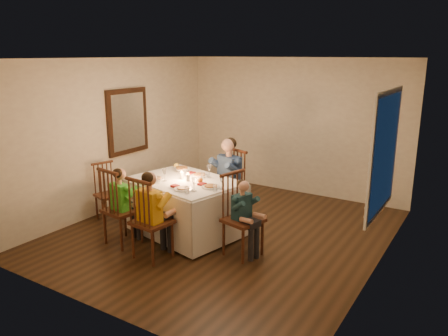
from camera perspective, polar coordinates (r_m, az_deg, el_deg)
The scene contains 26 objects.
ground at distance 6.79m, azimuth 0.10°, elevation -8.38°, with size 5.00×5.00×0.00m, color black.
wall_left at distance 7.80m, azimuth -14.10°, elevation 4.21°, with size 0.02×5.00×2.60m, color silver.
wall_right at distance 5.57m, azimuth 20.13°, elevation -0.39°, with size 0.02×5.00×2.60m, color silver.
wall_back at distance 8.58m, azimuth 9.04°, elevation 5.40°, with size 4.50×0.02×2.60m, color silver.
ceiling at distance 6.24m, azimuth 0.11°, elevation 14.14°, with size 5.00×5.00×0.00m, color white.
dining_table at distance 6.60m, azimuth -5.09°, elevation -3.57°, with size 1.82×1.48×0.81m.
chair_adult at distance 7.38m, azimuth 0.52°, elevation -6.43°, with size 0.47×0.45×1.14m, color #3B1C10, non-canonical shape.
chair_near_left at distance 6.59m, azimuth -12.89°, elevation -9.53°, with size 0.47×0.45×1.14m, color #3B1C10, non-canonical shape.
chair_near_right at distance 6.09m, azimuth -9.20°, elevation -11.42°, with size 0.47×0.45×1.14m, color #3B1C10, non-canonical shape.
chair_end at distance 6.09m, azimuth 2.47°, elevation -11.24°, with size 0.47×0.45×1.14m, color #3B1C10, non-canonical shape.
chair_extra at distance 7.54m, azimuth -14.60°, elevation -6.47°, with size 0.39×0.37×0.95m, color #3B1C10, non-canonical shape.
adult at distance 7.38m, azimuth 0.52°, elevation -6.43°, with size 0.52×0.47×1.35m, color navy, non-canonical shape.
child_green at distance 6.59m, azimuth -12.89°, elevation -9.53°, with size 0.39×0.35×1.13m, color green, non-canonical shape.
child_yellow at distance 6.09m, azimuth -9.20°, elevation -11.42°, with size 0.43×0.39×1.20m, color gold, non-canonical shape.
child_teal at distance 6.09m, azimuth 2.47°, elevation -11.24°, with size 0.35×0.32×1.06m, color #1A3841, non-canonical shape.
setting_adult at distance 6.71m, azimuth -3.24°, elevation -0.97°, with size 0.26×0.26×0.02m, color silver.
setting_green at distance 6.60m, azimuth -8.99°, elevation -1.40°, with size 0.26×0.26×0.02m, color silver.
setting_yellow at distance 6.07m, azimuth -5.34°, elevation -2.74°, with size 0.26×0.26×0.02m, color silver.
setting_teal at distance 6.14m, azimuth -1.75°, elevation -2.48°, with size 0.26×0.26×0.02m, color silver.
candle_left at distance 6.56m, azimuth -5.55°, elevation -1.03°, with size 0.06×0.06×0.10m, color silver.
candle_right at distance 6.46m, azimuth -4.74°, elevation -1.27°, with size 0.06×0.06×0.10m, color silver.
squash at distance 7.17m, azimuth -6.25°, elevation 0.27°, with size 0.09×0.09×0.09m, color yellow.
orange_fruit at distance 6.35m, azimuth -3.12°, elevation -1.62°, with size 0.08×0.08×0.08m, color orange.
serving_bowl at distance 7.00m, azimuth -5.53°, elevation -0.21°, with size 0.24×0.24×0.06m, color silver.
wall_mirror at distance 7.95m, azimuth -12.47°, elevation 5.97°, with size 0.06×0.95×1.15m.
window_blinds at distance 5.63m, azimuth 20.10°, elevation 1.87°, with size 0.07×1.34×1.54m.
Camera 1 is at (3.31, -5.29, 2.67)m, focal length 35.00 mm.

